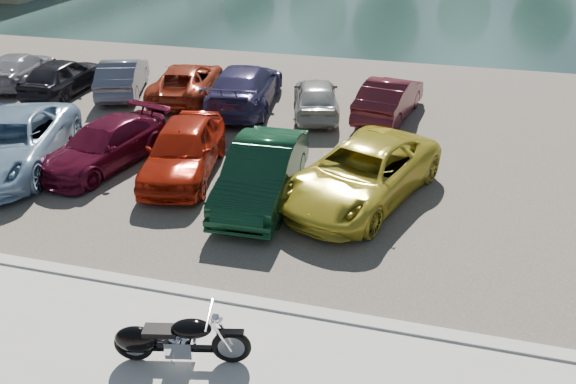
% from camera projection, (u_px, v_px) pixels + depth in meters
% --- Properties ---
extents(ground, '(200.00, 200.00, 0.00)m').
position_uv_depth(ground, '(213.00, 383.00, 9.30)').
color(ground, '#595447').
rests_on(ground, ground).
extents(kerb, '(60.00, 0.30, 0.14)m').
position_uv_depth(kerb, '(250.00, 303.00, 10.96)').
color(kerb, '#B1AFA6').
rests_on(kerb, ground).
extents(parking_lot, '(60.00, 18.00, 0.04)m').
position_uv_depth(parking_lot, '(333.00, 132.00, 18.62)').
color(parking_lot, '#48423A').
rests_on(parking_lot, ground).
extents(motorcycle, '(2.30, 0.89, 1.05)m').
position_uv_depth(motorcycle, '(169.00, 340.00, 9.39)').
color(motorcycle, black).
rests_on(motorcycle, promenade).
extents(car_2, '(3.93, 5.95, 1.52)m').
position_uv_depth(car_2, '(12.00, 143.00, 15.93)').
color(car_2, '#89ACC8').
rests_on(car_2, parking_lot).
extents(car_3, '(2.71, 4.61, 1.25)m').
position_uv_depth(car_3, '(105.00, 145.00, 16.15)').
color(car_3, '#520B20').
rests_on(car_3, parking_lot).
extents(car_4, '(2.48, 4.65, 1.51)m').
position_uv_depth(car_4, '(184.00, 149.00, 15.60)').
color(car_4, '#A51C0B').
rests_on(car_4, parking_lot).
extents(car_5, '(1.75, 4.62, 1.51)m').
position_uv_depth(car_5, '(262.00, 172.00, 14.33)').
color(car_5, '#0D311C').
rests_on(car_5, parking_lot).
extents(car_6, '(4.17, 5.82, 1.47)m').
position_uv_depth(car_6, '(362.00, 173.00, 14.34)').
color(car_6, gold).
rests_on(car_6, parking_lot).
extents(car_7, '(2.64, 4.55, 1.24)m').
position_uv_depth(car_7, '(20.00, 69.00, 22.84)').
color(car_7, gray).
rests_on(car_7, parking_lot).
extents(car_8, '(1.70, 4.07, 1.38)m').
position_uv_depth(car_8, '(63.00, 76.00, 21.75)').
color(car_8, black).
rests_on(car_8, parking_lot).
extents(car_9, '(2.68, 4.33, 1.35)m').
position_uv_depth(car_9, '(123.00, 76.00, 21.75)').
color(car_9, '#585A6A').
rests_on(car_9, parking_lot).
extents(car_10, '(2.90, 4.96, 1.30)m').
position_uv_depth(car_10, '(187.00, 81.00, 21.28)').
color(car_10, '#A7351B').
rests_on(car_10, parking_lot).
extents(car_11, '(2.70, 5.48, 1.53)m').
position_uv_depth(car_11, '(245.00, 86.00, 20.38)').
color(car_11, '#312C57').
rests_on(car_11, parking_lot).
extents(car_12, '(2.44, 4.11, 1.31)m').
position_uv_depth(car_12, '(316.00, 96.00, 19.74)').
color(car_12, '#A2A29E').
rests_on(car_12, parking_lot).
extents(car_13, '(2.22, 4.38, 1.38)m').
position_uv_depth(car_13, '(389.00, 98.00, 19.52)').
color(car_13, '#4D141C').
rests_on(car_13, parking_lot).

